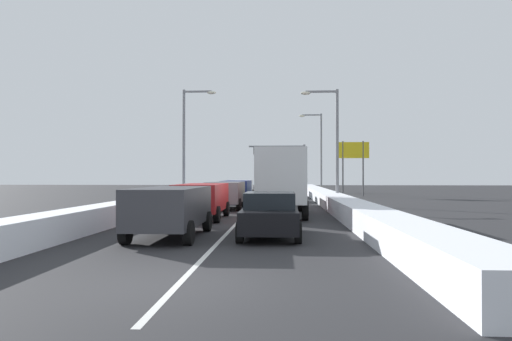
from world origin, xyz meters
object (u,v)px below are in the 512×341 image
at_px(suv_red_center_lane_second, 202,198).
at_px(suv_navy_center_lane_fourth, 237,189).
at_px(sedan_green_right_lane_fourth, 280,192).
at_px(street_lamp_right_mid, 318,146).
at_px(suv_charcoal_center_lane_nearest, 171,207).
at_px(suv_silver_center_lane_fifth, 241,187).
at_px(traffic_light_gantry, 287,157).
at_px(street_lamp_left_mid, 188,135).
at_px(suv_white_right_lane_fifth, 278,186).
at_px(suv_gray_center_lane_third, 226,193).
at_px(street_lamp_right_near, 332,136).
at_px(sedan_black_right_lane_nearest, 270,214).
at_px(box_truck_right_lane_second, 281,179).
at_px(roadside_sign_right, 353,156).
at_px(suv_tan_right_lane_third, 276,191).

xyz_separation_m(suv_red_center_lane_second, suv_navy_center_lane_fourth, (0.35, 12.98, 0.00)).
bearing_deg(sedan_green_right_lane_fourth, street_lamp_right_mid, 75.01).
relative_size(suv_charcoal_center_lane_nearest, street_lamp_right_mid, 0.53).
bearing_deg(suv_red_center_lane_second, suv_silver_center_lane_fifth, 89.97).
xyz_separation_m(traffic_light_gantry, street_lamp_right_mid, (3.57, -7.83, 0.95)).
height_order(suv_navy_center_lane_fourth, street_lamp_left_mid, street_lamp_left_mid).
relative_size(suv_white_right_lane_fifth, street_lamp_left_mid, 0.56).
xyz_separation_m(suv_white_right_lane_fifth, suv_navy_center_lane_fourth, (-3.05, -9.31, 0.00)).
distance_m(suv_charcoal_center_lane_nearest, suv_gray_center_lane_third, 12.99).
distance_m(suv_gray_center_lane_third, street_lamp_right_near, 8.94).
relative_size(suv_white_right_lane_fifth, suv_red_center_lane_second, 1.00).
distance_m(suv_red_center_lane_second, traffic_light_gantry, 39.87).
xyz_separation_m(sedan_black_right_lane_nearest, street_lamp_right_near, (3.89, 16.75, 4.10)).
xyz_separation_m(sedan_green_right_lane_fourth, street_lamp_left_mid, (-7.17, -1.44, 4.46)).
relative_size(box_truck_right_lane_second, suv_white_right_lane_fifth, 1.47).
bearing_deg(box_truck_right_lane_second, suv_gray_center_lane_third, 126.63).
relative_size(suv_silver_center_lane_fifth, street_lamp_right_near, 0.60).
bearing_deg(box_truck_right_lane_second, roadside_sign_right, 72.42).
bearing_deg(street_lamp_right_mid, suv_white_right_lane_fifth, -116.08).
distance_m(street_lamp_left_mid, roadside_sign_right, 17.90).
height_order(suv_tan_right_lane_third, traffic_light_gantry, traffic_light_gantry).
bearing_deg(street_lamp_right_near, suv_gray_center_lane_third, -149.54).
height_order(sedan_black_right_lane_nearest, street_lamp_right_near, street_lamp_right_near).
distance_m(suv_gray_center_lane_third, suv_silver_center_lane_fifth, 13.33).
relative_size(sedan_black_right_lane_nearest, suv_gray_center_lane_third, 0.92).
bearing_deg(suv_navy_center_lane_fourth, sedan_green_right_lane_fourth, 35.86).
distance_m(suv_tan_right_lane_third, suv_white_right_lane_fifth, 12.75).
height_order(box_truck_right_lane_second, street_lamp_right_near, street_lamp_right_near).
relative_size(traffic_light_gantry, street_lamp_left_mid, 0.86).
height_order(suv_white_right_lane_fifth, suv_gray_center_lane_third, same).
height_order(street_lamp_right_near, street_lamp_left_mid, street_lamp_left_mid).
xyz_separation_m(suv_white_right_lane_fifth, street_lamp_right_mid, (4.58, 9.35, 4.43)).
bearing_deg(street_lamp_right_mid, street_lamp_right_near, -91.88).
xyz_separation_m(sedan_green_right_lane_fourth, suv_white_right_lane_fifth, (-0.21, 6.96, 0.25)).
distance_m(suv_navy_center_lane_fourth, street_lamp_right_near, 8.25).
relative_size(suv_red_center_lane_second, roadside_sign_right, 0.89).
xyz_separation_m(suv_tan_right_lane_third, suv_gray_center_lane_third, (-3.03, -2.91, 0.00)).
distance_m(sedan_black_right_lane_nearest, street_lamp_right_near, 17.67).
bearing_deg(sedan_green_right_lane_fourth, suv_white_right_lane_fifth, 91.73).
bearing_deg(street_lamp_right_mid, sedan_green_right_lane_fourth, -104.99).
height_order(suv_red_center_lane_second, street_lamp_right_near, street_lamp_right_near).
bearing_deg(suv_navy_center_lane_fourth, suv_silver_center_lane_fifth, 92.75).
relative_size(sedan_green_right_lane_fourth, suv_charcoal_center_lane_nearest, 0.92).
xyz_separation_m(box_truck_right_lane_second, suv_tan_right_lane_third, (-0.38, 7.49, -0.88)).
distance_m(suv_gray_center_lane_third, traffic_light_gantry, 33.28).
relative_size(box_truck_right_lane_second, sedan_green_right_lane_fourth, 1.60).
distance_m(suv_red_center_lane_second, suv_gray_center_lane_third, 6.64).
height_order(suv_silver_center_lane_fifth, traffic_light_gantry, traffic_light_gantry).
relative_size(box_truck_right_lane_second, roadside_sign_right, 1.31).
bearing_deg(box_truck_right_lane_second, suv_charcoal_center_lane_nearest, -113.57).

